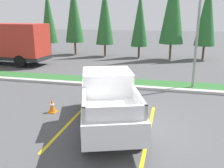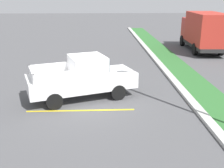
% 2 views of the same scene
% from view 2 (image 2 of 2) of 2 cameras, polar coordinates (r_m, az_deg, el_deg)
% --- Properties ---
extents(ground_plane, '(120.00, 120.00, 0.00)m').
position_cam_2_polar(ground_plane, '(13.54, -5.26, -3.16)').
color(ground_plane, '#4C4C4F').
extents(parking_line_near, '(0.12, 4.80, 0.01)m').
position_cam_2_polar(parking_line_near, '(15.17, -5.81, -0.74)').
color(parking_line_near, yellow).
rests_on(parking_line_near, ground).
extents(parking_line_far, '(0.12, 4.80, 0.01)m').
position_cam_2_polar(parking_line_far, '(12.29, -6.55, -5.51)').
color(parking_line_far, yellow).
rests_on(parking_line_far, ground).
extents(curb_strip, '(56.00, 0.40, 0.15)m').
position_cam_2_polar(curb_strip, '(14.17, 15.38, -2.45)').
color(curb_strip, '#B2B2AD').
rests_on(curb_strip, ground).
extents(grass_median, '(56.00, 1.80, 0.06)m').
position_cam_2_polar(grass_median, '(14.56, 19.50, -2.49)').
color(grass_median, '#2D662D').
rests_on(grass_median, ground).
extents(pickup_truck_main, '(3.51, 5.55, 2.10)m').
position_cam_2_polar(pickup_truck_main, '(13.39, -6.08, 1.29)').
color(pickup_truck_main, black).
rests_on(pickup_truck_main, ground).
extents(cargo_truck_distant, '(6.91, 2.77, 3.40)m').
position_cam_2_polar(cargo_truck_distant, '(25.71, 18.60, 10.56)').
color(cargo_truck_distant, black).
rests_on(cargo_truck_distant, ground).
extents(traffic_cone, '(0.36, 0.36, 0.60)m').
position_cam_2_polar(traffic_cone, '(16.14, -2.77, 1.60)').
color(traffic_cone, orange).
rests_on(traffic_cone, ground).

